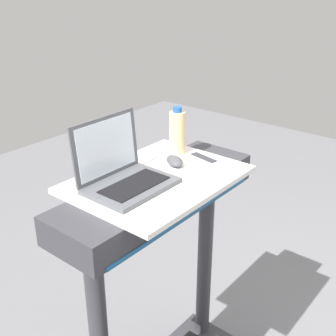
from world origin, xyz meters
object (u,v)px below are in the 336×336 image
at_px(laptop, 123,173).
at_px(water_bottle, 177,132).
at_px(computer_mouse, 175,161).
at_px(tv_remote, 204,160).

height_order(laptop, water_bottle, laptop).
bearing_deg(laptop, computer_mouse, -3.87).
height_order(laptop, tv_remote, laptop).
xyz_separation_m(computer_mouse, water_bottle, (0.11, 0.07, 0.08)).
relative_size(laptop, tv_remote, 1.83).
bearing_deg(computer_mouse, water_bottle, 64.66).
height_order(computer_mouse, tv_remote, computer_mouse).
bearing_deg(laptop, water_bottle, 9.31).
height_order(water_bottle, tv_remote, water_bottle).
bearing_deg(water_bottle, computer_mouse, -146.12).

